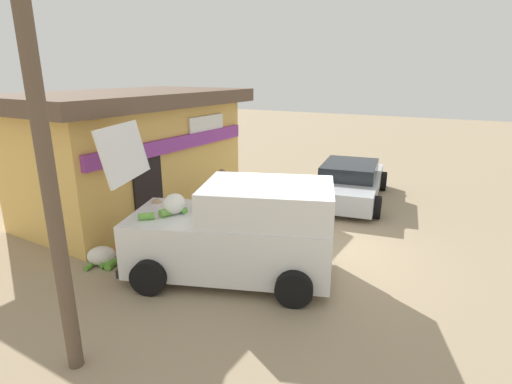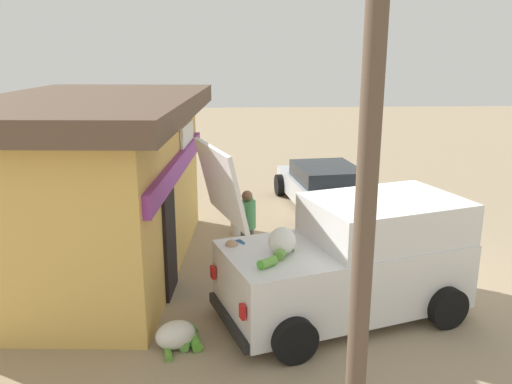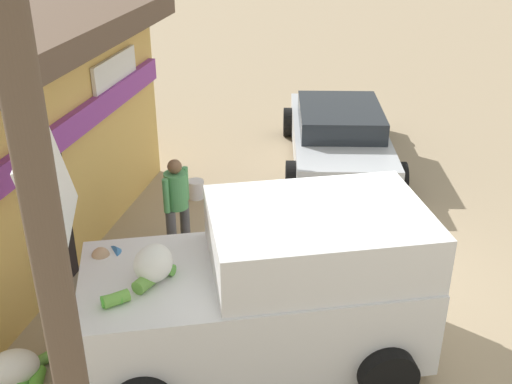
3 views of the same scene
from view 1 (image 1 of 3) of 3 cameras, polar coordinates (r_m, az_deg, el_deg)
ground_plane at (r=9.25m, az=8.10°, el=-8.45°), size 60.00×60.00×0.00m
storefront_bar at (r=11.89m, az=-16.87°, el=5.55°), size 6.90×4.29×3.38m
delivery_van at (r=7.86m, az=-2.55°, el=-5.47°), size 3.07×4.45×2.94m
parked_sedan at (r=13.00m, az=12.97°, el=1.39°), size 4.48×2.58×1.17m
vendor_standing at (r=10.34m, az=-4.74°, el=-0.31°), size 0.54×0.44×1.55m
customer_bending at (r=8.92m, az=-11.52°, el=-3.94°), size 0.71×0.73×1.32m
unloaded_banana_pile at (r=9.15m, az=-20.77°, el=-8.55°), size 0.82×0.78×0.39m
paint_bucket at (r=12.17m, az=-0.85°, el=-1.19°), size 0.30×0.30×0.33m
utility_pole at (r=5.47m, az=-27.12°, el=0.75°), size 0.20×0.20×5.16m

